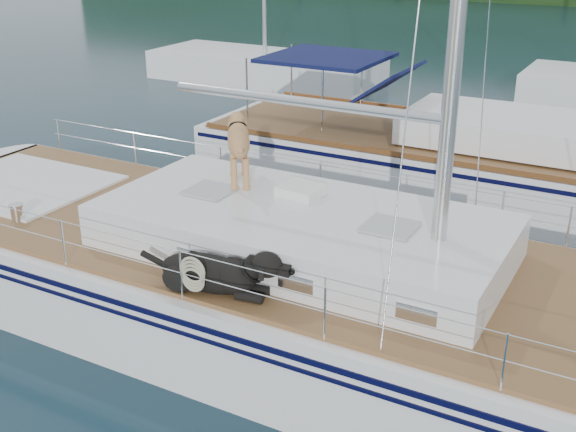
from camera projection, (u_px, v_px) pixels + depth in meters
The scene contains 4 objects.
ground at pixel (250, 319), 10.19m from camera, with size 120.00×120.00×0.00m, color black.
main_sailboat at pixel (255, 278), 9.89m from camera, with size 12.00×3.80×14.01m.
neighbor_sailboat at pixel (472, 164), 14.62m from camera, with size 11.00×3.50×13.30m.
bg_boat_west at pixel (265, 69), 24.93m from camera, with size 8.00×3.00×11.65m.
Camera 1 is at (4.74, -7.51, 5.23)m, focal length 45.00 mm.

